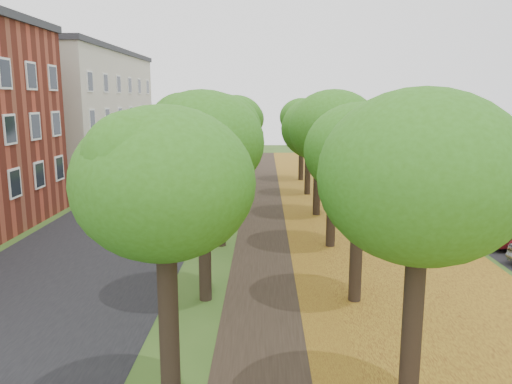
{
  "coord_description": "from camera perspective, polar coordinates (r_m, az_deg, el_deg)",
  "views": [
    {
      "loc": [
        -0.32,
        -9.18,
        6.41
      ],
      "look_at": [
        -0.66,
        11.54,
        2.5
      ],
      "focal_mm": 35.0,
      "sensor_mm": 36.0,
      "label": 1
    }
  ],
  "objects": [
    {
      "name": "street_asphalt",
      "position": [
        26.03,
        -15.14,
        -3.95
      ],
      "size": [
        8.0,
        70.0,
        0.01
      ],
      "primitive_type": "cube",
      "color": "black",
      "rests_on": "ground"
    },
    {
      "name": "footpath",
      "position": [
        25.02,
        1.65,
        -4.15
      ],
      "size": [
        3.2,
        70.0,
        0.01
      ],
      "primitive_type": "cube",
      "color": "black",
      "rests_on": "ground"
    },
    {
      "name": "leaf_verge",
      "position": [
        25.58,
        12.95,
        -4.1
      ],
      "size": [
        7.5,
        70.0,
        0.01
      ],
      "primitive_type": "cube",
      "color": "#AA831F",
      "rests_on": "ground"
    },
    {
      "name": "tree_row_west",
      "position": [
        24.31,
        -3.52,
        6.79
      ],
      "size": [
        3.63,
        33.63,
        6.35
      ],
      "color": "black",
      "rests_on": "ground"
    },
    {
      "name": "tree_row_east",
      "position": [
        24.42,
        7.87,
        6.73
      ],
      "size": [
        3.63,
        33.63,
        6.35
      ],
      "color": "black",
      "rests_on": "ground"
    },
    {
      "name": "building_cream",
      "position": [
        45.38,
        -20.86,
        8.48
      ],
      "size": [
        10.3,
        20.3,
        10.4
      ],
      "color": "beige",
      "rests_on": "ground"
    },
    {
      "name": "car_grey",
      "position": [
        28.68,
        24.21,
        -1.69
      ],
      "size": [
        5.41,
        3.43,
        1.46
      ],
      "primitive_type": "imported",
      "rotation": [
        0.0,
        0.0,
        1.27
      ],
      "color": "#313135",
      "rests_on": "ground"
    },
    {
      "name": "car_white",
      "position": [
        31.31,
        22.12,
        -0.55
      ],
      "size": [
        5.82,
        4.11,
        1.47
      ],
      "primitive_type": "imported",
      "rotation": [
        0.0,
        0.0,
        1.22
      ],
      "color": "white",
      "rests_on": "ground"
    }
  ]
}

